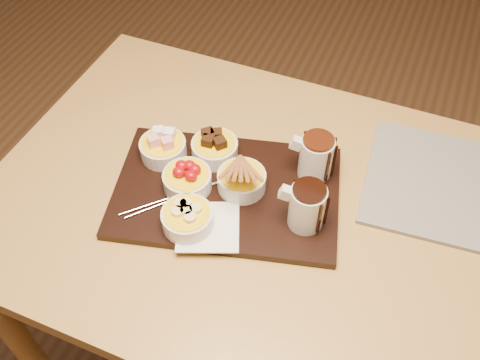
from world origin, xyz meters
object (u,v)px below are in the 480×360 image
at_px(pitcher_dark_chocolate, 307,207).
at_px(newspaper, 458,189).
at_px(pitcher_milk_chocolate, 316,158).
at_px(dining_table, 273,232).
at_px(serving_board, 227,192).
at_px(bowl_strawberries, 187,181).

bearing_deg(pitcher_dark_chocolate, newspaper, 24.35).
height_order(pitcher_milk_chocolate, newspaper, pitcher_milk_chocolate).
relative_size(dining_table, serving_board, 2.61).
bearing_deg(pitcher_dark_chocolate, dining_table, 142.79).
distance_m(serving_board, bowl_strawberries, 0.08).
xyz_separation_m(pitcher_dark_chocolate, pitcher_milk_chocolate, (-0.02, 0.13, 0.00)).
relative_size(dining_table, bowl_strawberries, 12.00).
distance_m(serving_board, pitcher_milk_chocolate, 0.20).
bearing_deg(bowl_strawberries, serving_board, 17.70).
relative_size(serving_board, pitcher_milk_chocolate, 4.84).
bearing_deg(newspaper, pitcher_milk_chocolate, -168.32).
distance_m(pitcher_dark_chocolate, pitcher_milk_chocolate, 0.13).
xyz_separation_m(pitcher_milk_chocolate, newspaper, (0.29, 0.08, -0.06)).
xyz_separation_m(dining_table, newspaper, (0.34, 0.18, 0.10)).
distance_m(serving_board, newspaper, 0.48).
bearing_deg(dining_table, newspaper, 28.24).
bearing_deg(serving_board, bowl_strawberries, -176.42).
relative_size(dining_table, newspaper, 3.18).
distance_m(dining_table, newspaper, 0.40).
relative_size(bowl_strawberries, pitcher_dark_chocolate, 1.05).
bearing_deg(pitcher_dark_chocolate, bowl_strawberries, 167.35).
bearing_deg(pitcher_dark_chocolate, serving_board, 160.02).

